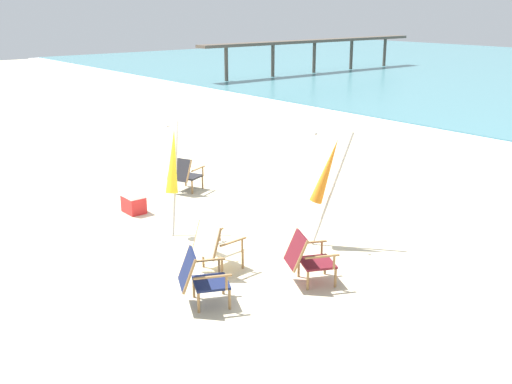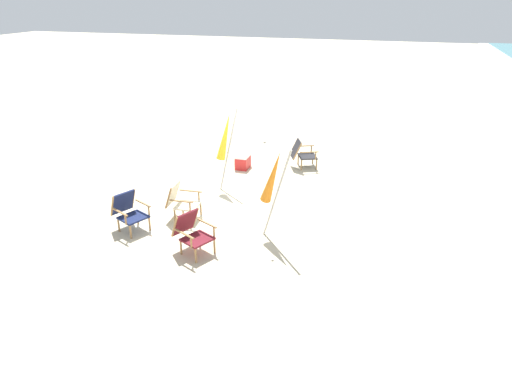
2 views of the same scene
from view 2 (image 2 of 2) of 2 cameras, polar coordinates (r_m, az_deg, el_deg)
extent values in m
plane|color=beige|center=(11.15, -3.49, -0.76)|extent=(80.00, 80.00, 0.00)
cube|color=#28282D|center=(13.09, 6.45, 4.46)|extent=(0.67, 0.65, 0.04)
cube|color=#28282D|center=(12.94, 4.98, 5.40)|extent=(0.55, 0.42, 0.49)
cylinder|color=olive|center=(13.40, 7.11, 4.17)|extent=(0.04, 0.04, 0.32)
cylinder|color=olive|center=(12.98, 7.57, 3.48)|extent=(0.04, 0.04, 0.32)
cylinder|color=olive|center=(13.31, 5.30, 4.12)|extent=(0.04, 0.04, 0.32)
cylinder|color=olive|center=(12.88, 5.70, 3.42)|extent=(0.04, 0.04, 0.32)
cube|color=olive|center=(13.27, 6.15, 5.75)|extent=(0.24, 0.50, 0.02)
cylinder|color=olive|center=(13.35, 6.92, 5.32)|extent=(0.04, 0.04, 0.22)
cube|color=olive|center=(12.76, 6.68, 4.97)|extent=(0.24, 0.50, 0.02)
cylinder|color=olive|center=(12.83, 7.47, 4.53)|extent=(0.04, 0.04, 0.22)
cylinder|color=olive|center=(13.18, 4.77, 5.75)|extent=(0.14, 0.25, 0.49)
cylinder|color=olive|center=(12.71, 5.20, 5.04)|extent=(0.14, 0.25, 0.49)
cube|color=#19234C|center=(9.83, -15.09, -3.08)|extent=(0.68, 0.66, 0.04)
cube|color=#19234C|center=(9.99, -16.29, -1.23)|extent=(0.54, 0.41, 0.50)
cylinder|color=olive|center=(9.85, -13.16, -3.85)|extent=(0.04, 0.04, 0.32)
cylinder|color=olive|center=(9.63, -15.42, -4.78)|extent=(0.04, 0.04, 0.32)
cylinder|color=olive|center=(10.18, -14.58, -3.07)|extent=(0.04, 0.04, 0.32)
cylinder|color=olive|center=(9.97, -16.79, -3.94)|extent=(0.04, 0.04, 0.32)
cube|color=olive|center=(9.89, -13.95, -1.37)|extent=(0.26, 0.49, 0.02)
cylinder|color=olive|center=(9.79, -13.25, -2.27)|extent=(0.04, 0.04, 0.22)
cube|color=olive|center=(9.63, -16.67, -2.41)|extent=(0.26, 0.49, 0.02)
cylinder|color=olive|center=(9.53, -15.98, -3.35)|extent=(0.04, 0.04, 0.22)
cylinder|color=olive|center=(10.11, -15.08, -0.78)|extent=(0.13, 0.22, 0.50)
cylinder|color=olive|center=(9.87, -17.52, -1.69)|extent=(0.13, 0.22, 0.50)
cube|color=maroon|center=(8.77, -7.35, -5.86)|extent=(0.68, 0.66, 0.04)
cube|color=maroon|center=(8.89, -8.85, -3.75)|extent=(0.55, 0.43, 0.49)
cylinder|color=olive|center=(8.83, -5.22, -6.71)|extent=(0.04, 0.04, 0.32)
cylinder|color=olive|center=(8.58, -7.55, -7.84)|extent=(0.04, 0.04, 0.32)
cylinder|color=olive|center=(9.12, -7.05, -5.74)|extent=(0.04, 0.04, 0.32)
cylinder|color=olive|center=(8.87, -9.36, -6.80)|extent=(0.04, 0.04, 0.32)
cube|color=olive|center=(8.83, -6.12, -3.93)|extent=(0.27, 0.49, 0.02)
cylinder|color=olive|center=(8.76, -5.27, -4.96)|extent=(0.04, 0.04, 0.22)
cube|color=olive|center=(8.52, -8.95, -5.19)|extent=(0.27, 0.49, 0.02)
cylinder|color=olive|center=(8.45, -8.10, -6.28)|extent=(0.04, 0.04, 0.22)
cylinder|color=olive|center=(9.03, -7.60, -3.21)|extent=(0.14, 0.23, 0.49)
cylinder|color=olive|center=(8.76, -10.15, -4.31)|extent=(0.14, 0.23, 0.49)
cube|color=beige|center=(10.13, -8.55, -1.64)|extent=(0.55, 0.51, 0.04)
cube|color=beige|center=(10.15, -10.34, -0.20)|extent=(0.51, 0.23, 0.50)
cylinder|color=olive|center=(10.33, -6.92, -2.02)|extent=(0.04, 0.04, 0.32)
cylinder|color=olive|center=(9.93, -7.81, -3.16)|extent=(0.04, 0.04, 0.32)
cylinder|color=olive|center=(10.47, -9.15, -1.77)|extent=(0.04, 0.04, 0.32)
cylinder|color=olive|center=(10.09, -10.12, -2.89)|extent=(0.04, 0.04, 0.32)
cube|color=olive|center=(10.28, -8.18, 0.13)|extent=(0.07, 0.53, 0.02)
cylinder|color=olive|center=(10.27, -7.16, -0.52)|extent=(0.04, 0.04, 0.22)
cube|color=olive|center=(9.81, -9.32, -1.15)|extent=(0.07, 0.53, 0.02)
cylinder|color=olive|center=(9.79, -8.26, -1.84)|extent=(0.04, 0.04, 0.22)
cylinder|color=olive|center=(10.36, -9.81, 0.36)|extent=(0.05, 0.21, 0.51)
cylinder|color=olive|center=(9.94, -10.90, -0.78)|extent=(0.05, 0.21, 0.51)
cylinder|color=#B7B2A8|center=(11.35, -3.45, 5.26)|extent=(0.36, 0.43, 2.06)
cone|color=yellow|center=(11.22, -3.90, 6.94)|extent=(0.47, 0.51, 1.17)
sphere|color=#B7B2A8|center=(11.00, -4.77, 10.15)|extent=(0.06, 0.06, 0.06)
cylinder|color=#B7B2A8|center=(8.88, 2.59, -0.36)|extent=(0.37, 0.64, 2.01)
cone|color=orange|center=(8.82, 2.07, 1.92)|extent=(0.46, 0.61, 1.17)
sphere|color=#B7B2A8|center=(8.74, 1.09, 6.24)|extent=(0.06, 0.06, 0.06)
cube|color=red|center=(12.97, -1.65, 3.72)|extent=(0.48, 0.34, 0.34)
cube|color=white|center=(12.91, -1.66, 4.56)|extent=(0.49, 0.35, 0.06)
camera|label=1|loc=(9.30, -67.28, 5.76)|focal=42.00mm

